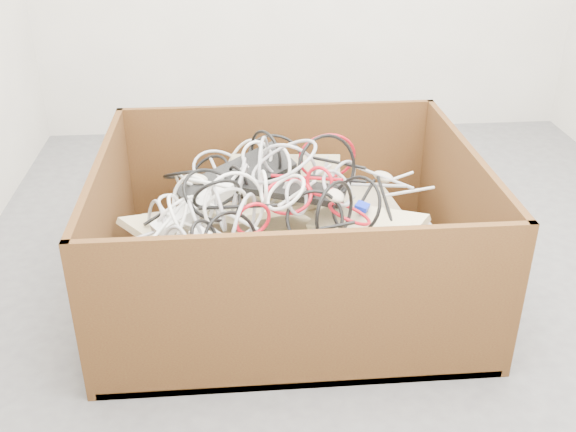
{
  "coord_description": "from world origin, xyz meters",
  "views": [
    {
      "loc": [
        -0.43,
        -2.25,
        1.43
      ],
      "look_at": [
        -0.25,
        -0.15,
        0.3
      ],
      "focal_mm": 41.88,
      "sensor_mm": 36.0,
      "label": 1
    }
  ],
  "objects": [
    {
      "name": "vga_plug",
      "position": [
        0.01,
        -0.2,
        0.35
      ],
      "size": [
        0.06,
        0.06,
        0.03
      ],
      "primitive_type": "cube",
      "rotation": [
        0.09,
        0.14,
        -0.54
      ],
      "color": "#0D21C4",
      "rests_on": "keyboard_pile"
    },
    {
      "name": "cardboard_box",
      "position": [
        -0.27,
        -0.17,
        0.14
      ],
      "size": [
        1.29,
        1.07,
        0.56
      ],
      "color": "#3D1C0F",
      "rests_on": "ground"
    },
    {
      "name": "mice_scatter",
      "position": [
        -0.26,
        -0.22,
        0.36
      ],
      "size": [
        0.81,
        0.72,
        0.19
      ],
      "color": "#C2B39C",
      "rests_on": "keyboard_pile"
    },
    {
      "name": "ground",
      "position": [
        0.0,
        0.0,
        0.0
      ],
      "size": [
        3.0,
        3.0,
        0.0
      ],
      "primitive_type": "plane",
      "color": "#4C4C4E",
      "rests_on": "ground"
    },
    {
      "name": "power_strip_left",
      "position": [
        -0.58,
        -0.21,
        0.37
      ],
      "size": [
        0.29,
        0.23,
        0.13
      ],
      "primitive_type": "cube",
      "rotation": [
        0.14,
        -0.26,
        0.6
      ],
      "color": "silver",
      "rests_on": "keyboard_pile"
    },
    {
      "name": "cable_tangle",
      "position": [
        -0.38,
        -0.16,
        0.4
      ],
      "size": [
        1.1,
        0.82,
        0.43
      ],
      "color": "#94949A",
      "rests_on": "keyboard_pile"
    },
    {
      "name": "keyboard_pile",
      "position": [
        -0.26,
        -0.13,
        0.28
      ],
      "size": [
        1.09,
        0.83,
        0.39
      ],
      "color": "#C7B28C",
      "rests_on": "cardboard_box"
    },
    {
      "name": "power_strip_right",
      "position": [
        -0.46,
        -0.48,
        0.35
      ],
      "size": [
        0.26,
        0.23,
        0.1
      ],
      "primitive_type": "cube",
      "rotation": [
        -0.1,
        0.17,
        -0.68
      ],
      "color": "silver",
      "rests_on": "keyboard_pile"
    }
  ]
}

